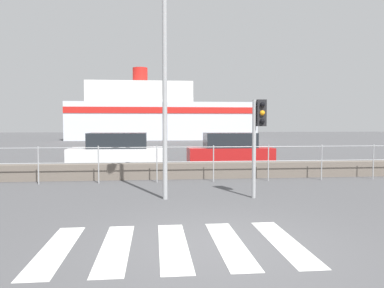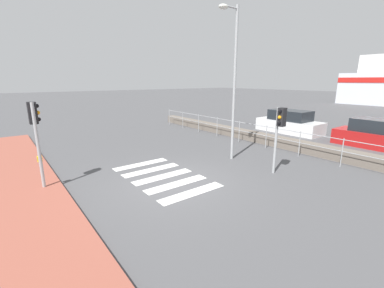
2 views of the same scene
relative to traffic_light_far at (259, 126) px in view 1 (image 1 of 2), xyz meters
name	(u,v)px [view 1 (image 1 of 2)]	position (x,y,z in m)	size (l,w,h in m)	color
ground_plane	(219,244)	(-1.65, -3.60, -1.87)	(160.00, 160.00, 0.00)	#4C4C4F
crosswalk	(173,245)	(-2.38, -3.60, -1.87)	(4.05, 2.40, 0.01)	silver
seawall	(183,171)	(-1.65, 3.69, -1.60)	(22.89, 0.55, 0.55)	#6B6056
harbor_fence	(185,158)	(-1.65, 2.82, -1.07)	(20.64, 0.04, 1.22)	#9EA0A3
traffic_light_far	(259,126)	(0.00, 0.00, 0.00)	(0.34, 0.32, 2.54)	#9EA0A3
streetlamp	(165,41)	(-2.40, -0.09, 2.08)	(0.32, 1.05, 6.43)	#9EA0A3
ferry_boat	(158,115)	(-2.20, 36.90, 1.08)	(22.26, 6.62, 8.72)	silver
parked_car_white	(118,152)	(-4.31, 7.69, -1.22)	(4.30, 1.80, 1.52)	silver
parked_car_red	(230,151)	(0.83, 7.69, -1.23)	(3.89, 1.72, 1.50)	#B21919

